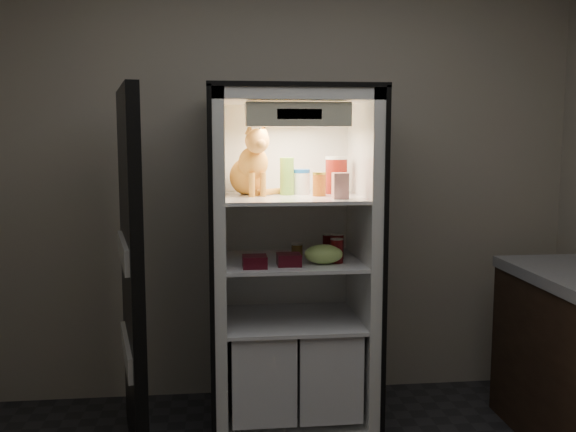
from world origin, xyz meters
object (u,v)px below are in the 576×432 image
object	(u,v)px
soda_can_b	(337,246)
berry_box_right	(289,260)
refrigerator	(291,283)
tabby_cat	(251,168)
parmesan_shaker	(287,176)
grape_bag	(324,254)
condiment_jar	(297,251)
cream_carton	(340,186)
soda_can_a	(328,244)
berry_box_left	(255,262)
mayo_tub	(301,182)
salsa_jar	(319,184)
soda_can_c	(337,251)
pepper_jar	(336,175)

from	to	relation	value
soda_can_b	berry_box_right	xyz separation A→B (m)	(-0.28, -0.16, -0.04)
refrigerator	tabby_cat	distance (m)	0.68
parmesan_shaker	grape_bag	size ratio (longest dim) A/B	0.99
condiment_jar	cream_carton	bearing A→B (deg)	-44.45
soda_can_a	berry_box_left	distance (m)	0.56
refrigerator	berry_box_right	distance (m)	0.28
berry_box_left	cream_carton	bearing A→B (deg)	2.52
mayo_tub	berry_box_left	xyz separation A→B (m)	(-0.28, -0.30, -0.39)
cream_carton	condiment_jar	xyz separation A→B (m)	(-0.20, 0.20, -0.37)
condiment_jar	tabby_cat	bearing A→B (deg)	165.91
cream_carton	grape_bag	xyz separation A→B (m)	(-0.08, 0.04, -0.37)
salsa_jar	parmesan_shaker	bearing A→B (deg)	152.54
tabby_cat	berry_box_right	distance (m)	0.56
parmesan_shaker	soda_can_c	size ratio (longest dim) A/B	1.58
parmesan_shaker	soda_can_a	world-z (taller)	parmesan_shaker
berry_box_left	berry_box_right	distance (m)	0.18
cream_carton	condiment_jar	size ratio (longest dim) A/B	1.54
soda_can_a	berry_box_right	xyz separation A→B (m)	(-0.26, -0.30, -0.03)
condiment_jar	berry_box_left	world-z (taller)	condiment_jar
mayo_tub	condiment_jar	bearing A→B (deg)	-112.16
salsa_jar	berry_box_right	bearing A→B (deg)	-141.72
soda_can_c	condiment_jar	world-z (taller)	soda_can_c
mayo_tub	soda_can_c	world-z (taller)	mayo_tub
pepper_jar	soda_can_b	xyz separation A→B (m)	(-0.01, -0.11, -0.39)
mayo_tub	pepper_jar	size ratio (longest dim) A/B	0.66
grape_bag	parmesan_shaker	bearing A→B (deg)	130.29
cream_carton	soda_can_c	size ratio (longest dim) A/B	1.04
salsa_jar	berry_box_right	world-z (taller)	salsa_jar
grape_bag	berry_box_right	bearing A→B (deg)	-172.47
soda_can_c	berry_box_right	distance (m)	0.27
parmesan_shaker	berry_box_right	xyz separation A→B (m)	(-0.01, -0.23, -0.42)
refrigerator	parmesan_shaker	world-z (taller)	refrigerator
soda_can_c	berry_box_right	world-z (taller)	soda_can_c
soda_can_c	berry_box_left	size ratio (longest dim) A/B	1.04
salsa_jar	berry_box_left	xyz separation A→B (m)	(-0.36, -0.18, -0.38)
cream_carton	soda_can_a	world-z (taller)	cream_carton
tabby_cat	berry_box_left	distance (m)	0.54
tabby_cat	berry_box_left	size ratio (longest dim) A/B	3.18
parmesan_shaker	salsa_jar	distance (m)	0.19
soda_can_a	condiment_jar	size ratio (longest dim) A/B	1.30
berry_box_right	salsa_jar	bearing A→B (deg)	38.28
pepper_jar	condiment_jar	xyz separation A→B (m)	(-0.23, -0.09, -0.41)
pepper_jar	refrigerator	bearing A→B (deg)	-168.96
soda_can_c	berry_box_right	xyz separation A→B (m)	(-0.26, -0.04, -0.03)
pepper_jar	mayo_tub	bearing A→B (deg)	-177.58
cream_carton	parmesan_shaker	bearing A→B (deg)	135.75
tabby_cat	mayo_tub	size ratio (longest dim) A/B	2.84
soda_can_b	berry_box_right	size ratio (longest dim) A/B	1.12
refrigerator	soda_can_c	size ratio (longest dim) A/B	14.54
refrigerator	grape_bag	size ratio (longest dim) A/B	9.12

